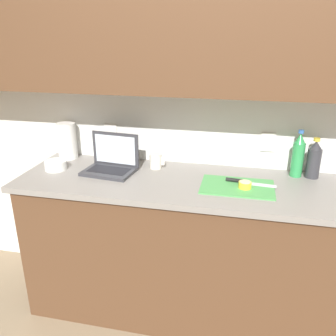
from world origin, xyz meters
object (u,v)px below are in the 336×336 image
(knife, at_px, (242,181))
(paper_towel_roll, at_px, (67,141))
(lemon_half_cut, at_px, (245,185))
(laptop, at_px, (112,162))
(bottle_oil_tall, at_px, (298,155))
(bowl_white, at_px, (56,165))
(cutting_board, at_px, (237,187))
(bottle_green_soda, at_px, (314,160))
(measuring_cup, at_px, (156,161))

(knife, height_order, paper_towel_roll, paper_towel_roll)
(lemon_half_cut, bearing_deg, laptop, 172.57)
(knife, xyz_separation_m, paper_towel_roll, (-1.20, 0.21, 0.11))
(knife, xyz_separation_m, bottle_oil_tall, (0.32, 0.20, 0.12))
(lemon_half_cut, relative_size, paper_towel_roll, 0.29)
(bottle_oil_tall, bearing_deg, lemon_half_cut, -138.08)
(paper_towel_roll, bearing_deg, bottle_oil_tall, -0.36)
(bottle_oil_tall, xyz_separation_m, bowl_white, (-1.49, -0.21, -0.10))
(cutting_board, relative_size, bottle_green_soda, 1.66)
(cutting_board, bearing_deg, bowl_white, 178.03)
(laptop, bearing_deg, bottle_oil_tall, 14.51)
(bottle_oil_tall, bearing_deg, knife, -147.83)
(knife, distance_m, lemon_half_cut, 0.07)
(lemon_half_cut, height_order, bowl_white, bowl_white)
(lemon_half_cut, bearing_deg, paper_towel_roll, 167.08)
(laptop, relative_size, cutting_board, 0.81)
(cutting_board, xyz_separation_m, lemon_half_cut, (0.04, -0.02, 0.02))
(bottle_green_soda, height_order, paper_towel_roll, paper_towel_roll)
(cutting_board, height_order, bottle_green_soda, bottle_green_soda)
(cutting_board, distance_m, measuring_cup, 0.57)
(knife, height_order, bowl_white, bowl_white)
(lemon_half_cut, distance_m, bottle_green_soda, 0.48)
(cutting_board, distance_m, bottle_green_soda, 0.51)
(bottle_oil_tall, xyz_separation_m, measuring_cup, (-0.87, -0.05, -0.08))
(laptop, relative_size, knife, 1.16)
(laptop, height_order, lemon_half_cut, laptop)
(laptop, xyz_separation_m, bowl_white, (-0.36, -0.05, -0.03))
(measuring_cup, bearing_deg, laptop, -157.21)
(knife, bearing_deg, cutting_board, -108.46)
(lemon_half_cut, xyz_separation_m, measuring_cup, (-0.57, 0.22, 0.02))
(laptop, xyz_separation_m, knife, (0.81, -0.04, -0.04))
(laptop, distance_m, measuring_cup, 0.28)
(bowl_white, bearing_deg, bottle_oil_tall, 8.16)
(cutting_board, xyz_separation_m, paper_towel_roll, (-1.18, 0.26, 0.12))
(knife, relative_size, bottle_green_soda, 1.17)
(laptop, bearing_deg, cutting_board, -0.27)
(cutting_board, bearing_deg, bottle_oil_tall, 36.58)
(laptop, height_order, cutting_board, laptop)
(measuring_cup, distance_m, paper_towel_roll, 0.65)
(knife, xyz_separation_m, bottle_green_soda, (0.41, 0.20, 0.10))
(cutting_board, relative_size, bottle_oil_tall, 1.42)
(lemon_half_cut, bearing_deg, measuring_cup, 159.11)
(knife, relative_size, lemon_half_cut, 4.02)
(bottle_green_soda, bearing_deg, bowl_white, -172.31)
(bottle_green_soda, xyz_separation_m, bottle_oil_tall, (-0.09, 0.00, 0.02))
(laptop, height_order, bowl_white, laptop)
(laptop, relative_size, bottle_green_soda, 1.36)
(laptop, relative_size, paper_towel_roll, 1.35)
(laptop, height_order, bottle_oil_tall, bottle_oil_tall)
(cutting_board, xyz_separation_m, measuring_cup, (-0.53, 0.20, 0.04))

